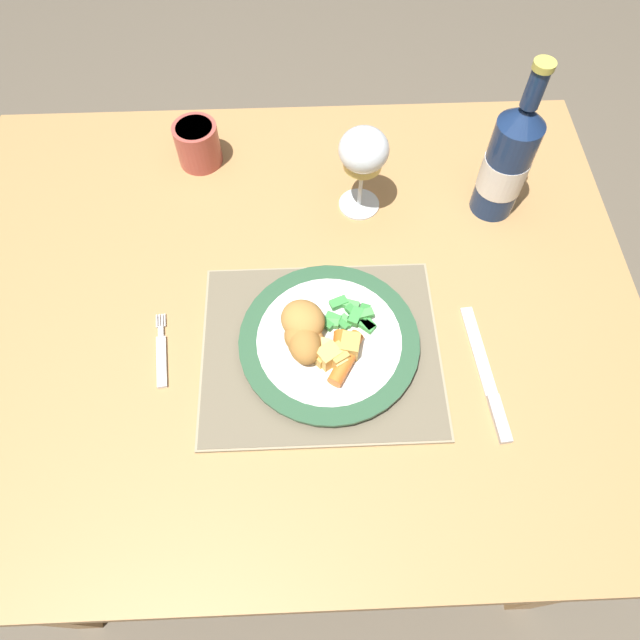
# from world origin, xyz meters

# --- Properties ---
(ground_plane) EXTENTS (6.00, 6.00, 0.00)m
(ground_plane) POSITION_xyz_m (0.00, 0.00, 0.00)
(ground_plane) COLOR brown
(dining_table) EXTENTS (1.11, 0.88, 0.74)m
(dining_table) POSITION_xyz_m (0.00, 0.00, 0.64)
(dining_table) COLOR #AD7F4C
(dining_table) RESTS_ON ground
(placemat) EXTENTS (0.35, 0.30, 0.01)m
(placemat) POSITION_xyz_m (0.05, -0.10, 0.74)
(placemat) COLOR gray
(placemat) RESTS_ON dining_table
(dinner_plate) EXTENTS (0.26, 0.26, 0.02)m
(dinner_plate) POSITION_xyz_m (0.06, -0.09, 0.76)
(dinner_plate) COLOR white
(dinner_plate) RESTS_ON placemat
(breaded_croquettes) EXTENTS (0.09, 0.12, 0.05)m
(breaded_croquettes) POSITION_xyz_m (0.02, -0.09, 0.79)
(breaded_croquettes) COLOR #A87033
(breaded_croquettes) RESTS_ON dinner_plate
(green_beans_pile) EXTENTS (0.08, 0.06, 0.02)m
(green_beans_pile) POSITION_xyz_m (0.09, -0.06, 0.77)
(green_beans_pile) COLOR green
(green_beans_pile) RESTS_ON dinner_plate
(glazed_carrots) EXTENTS (0.06, 0.09, 0.02)m
(glazed_carrots) POSITION_xyz_m (0.08, -0.12, 0.78)
(glazed_carrots) COLOR orange
(glazed_carrots) RESTS_ON dinner_plate
(fork) EXTENTS (0.03, 0.12, 0.01)m
(fork) POSITION_xyz_m (-0.19, -0.10, 0.74)
(fork) COLOR silver
(fork) RESTS_ON dining_table
(table_knife) EXTENTS (0.04, 0.22, 0.01)m
(table_knife) POSITION_xyz_m (0.29, -0.16, 0.74)
(table_knife) COLOR silver
(table_knife) RESTS_ON dining_table
(wine_glass) EXTENTS (0.08, 0.08, 0.16)m
(wine_glass) POSITION_xyz_m (0.13, 0.19, 0.86)
(wine_glass) COLOR silver
(wine_glass) RESTS_ON dining_table
(bottle) EXTENTS (0.07, 0.07, 0.28)m
(bottle) POSITION_xyz_m (0.35, 0.17, 0.84)
(bottle) COLOR navy
(bottle) RESTS_ON dining_table
(roast_potatoes) EXTENTS (0.07, 0.05, 0.03)m
(roast_potatoes) POSITION_xyz_m (0.07, -0.12, 0.78)
(roast_potatoes) COLOR gold
(roast_potatoes) RESTS_ON dinner_plate
(drinking_cup) EXTENTS (0.08, 0.08, 0.08)m
(drinking_cup) POSITION_xyz_m (-0.15, 0.30, 0.78)
(drinking_cup) COLOR #B24C42
(drinking_cup) RESTS_ON dining_table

